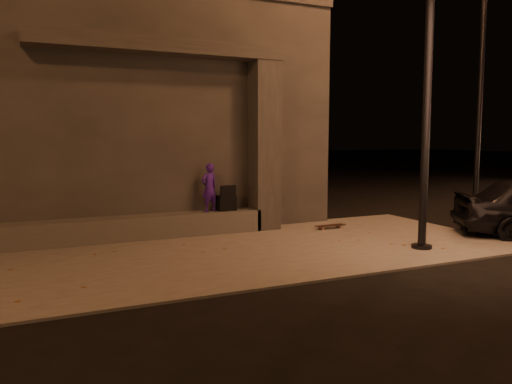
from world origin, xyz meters
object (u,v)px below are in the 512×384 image
skateboarder (209,188)px  backpack (226,202)px  street_lamp_0 (430,30)px  column (264,146)px  skateboard (330,226)px

skateboarder → backpack: (0.38, 0.00, -0.32)m
backpack → street_lamp_0: 5.10m
column → street_lamp_0: (1.73, -2.98, 2.03)m
skateboarder → skateboard: bearing=148.2°
skateboarder → street_lamp_0: (2.99, -2.98, 2.88)m
backpack → street_lamp_0: bearing=-51.0°
column → backpack: (-0.89, 0.00, -1.16)m
skateboard → street_lamp_0: bearing=-80.9°
column → skateboarder: size_ratio=3.58×
skateboard → street_lamp_0: street_lamp_0 is taller
backpack → column: bearing=-2.2°
backpack → street_lamp_0: size_ratio=0.08×
skateboarder → skateboard: (2.56, -0.65, -0.89)m
backpack → street_lamp_0: (2.62, -2.98, 3.20)m
column → backpack: bearing=180.0°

